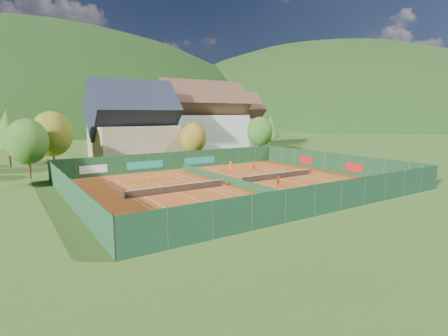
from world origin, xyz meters
TOP-DOWN VIEW (x-y plane):
  - ground at (0.00, 0.00)m, footprint 600.00×600.00m
  - clay_pad at (0.00, 0.00)m, footprint 40.00×32.00m
  - court_markings_left at (-8.00, 0.00)m, footprint 11.03×23.83m
  - court_markings_right at (8.00, 0.00)m, footprint 11.03×23.83m
  - tennis_net_left at (-7.85, 0.00)m, footprint 13.30×0.10m
  - tennis_net_right at (8.15, 0.00)m, footprint 13.30×0.10m
  - court_divider at (0.00, 0.00)m, footprint 0.03×28.80m
  - fence_north at (-0.46, 15.99)m, footprint 40.00×0.10m
  - fence_south at (0.00, -16.00)m, footprint 40.00×0.04m
  - fence_west at (-20.00, 0.00)m, footprint 0.04×32.00m
  - fence_east at (20.00, 0.05)m, footprint 0.09×32.00m
  - chalet at (-3.00, 30.00)m, footprint 16.20×12.00m
  - hotel_block_a at (16.00, 36.00)m, footprint 21.60×11.00m
  - hotel_block_b at (30.00, 44.00)m, footprint 17.28×10.00m
  - tree_west_front at (-22.00, 20.00)m, footprint 5.72×5.72m
  - tree_west_mid at (-18.00, 26.00)m, footprint 6.44×6.44m
  - tree_west_back at (-24.00, 34.00)m, footprint 5.60×5.60m
  - tree_center at (6.00, 22.00)m, footprint 5.01×5.01m
  - tree_east_front at (24.00, 24.00)m, footprint 5.72×5.72m
  - tree_east_mid at (34.00, 32.00)m, footprint 5.04×5.04m
  - tree_east_back at (26.00, 40.00)m, footprint 7.15×7.15m
  - mountain_backdrop at (28.54, 233.48)m, footprint 820.00×530.00m
  - ball_hopper at (12.39, -10.73)m, footprint 0.34×0.34m
  - loose_ball_0 at (-8.59, -7.40)m, footprint 0.07×0.07m
  - loose_ball_1 at (4.95, -8.98)m, footprint 0.07×0.07m
  - loose_ball_2 at (3.59, 6.87)m, footprint 0.07×0.07m
  - loose_ball_3 at (-4.94, 8.61)m, footprint 0.07×0.07m
  - loose_ball_4 at (9.75, -0.39)m, footprint 0.07×0.07m
  - player_left_near at (-11.48, -10.95)m, footprint 0.48×0.33m
  - player_left_mid at (-4.61, -9.79)m, footprint 0.79×0.67m
  - player_left_far at (-10.13, 3.55)m, footprint 0.86×0.50m
  - player_right_near at (3.82, -4.70)m, footprint 0.96×0.75m
  - player_right_far_a at (6.27, 9.59)m, footprint 0.91×0.78m
  - player_right_far_b at (9.65, 7.79)m, footprint 1.25×0.96m

SIDE VIEW (x-z plane):
  - mountain_backdrop at x=28.54m, z-range -160.64..81.36m
  - ground at x=0.00m, z-range -0.02..-0.02m
  - clay_pad at x=0.00m, z-range 0.00..0.01m
  - court_markings_left at x=-8.00m, z-range 0.01..0.01m
  - court_markings_right at x=8.00m, z-range 0.01..0.01m
  - loose_ball_0 at x=-8.59m, z-range 0.00..0.07m
  - loose_ball_1 at x=4.95m, z-range 0.00..0.07m
  - loose_ball_2 at x=3.59m, z-range 0.00..0.07m
  - loose_ball_3 at x=-4.94m, z-range 0.00..0.07m
  - loose_ball_4 at x=9.75m, z-range 0.00..0.07m
  - court_divider at x=0.00m, z-range 0.00..1.00m
  - tennis_net_left at x=-7.85m, z-range 0.00..1.02m
  - tennis_net_right at x=8.15m, z-range 0.00..1.02m
  - ball_hopper at x=12.39m, z-range 0.16..0.96m
  - player_left_near at x=-11.48m, z-range 0.00..1.28m
  - player_left_far at x=-10.13m, z-range 0.00..1.32m
  - player_right_far_b at x=9.65m, z-range 0.00..1.32m
  - player_left_mid at x=-4.61m, z-range 0.00..1.45m
  - player_right_near at x=3.82m, z-range 0.00..1.52m
  - player_right_far_a at x=6.27m, z-range 0.00..1.58m
  - fence_north at x=-0.46m, z-range -0.03..2.97m
  - fence_east at x=20.00m, z-range -0.02..2.98m
  - fence_south at x=0.00m, z-range 0.00..3.00m
  - fence_west at x=-20.00m, z-range 0.00..3.00m
  - tree_center at x=6.00m, z-range 0.92..8.52m
  - tree_west_front at x=-22.00m, z-range 1.05..9.74m
  - tree_east_front at x=24.00m, z-range 1.05..9.74m
  - tree_east_mid at x=34.00m, z-range 1.56..10.56m
  - tree_west_mid at x=-18.00m, z-range 1.18..10.96m
  - hotel_block_b at x=30.00m, z-range -1.13..14.37m
  - chalet at x=-3.00m, z-range -1.38..14.62m
  - tree_west_back at x=-24.00m, z-range 1.74..11.74m
  - tree_east_back at x=26.00m, z-range 1.31..12.18m
  - hotel_block_a at x=16.00m, z-range -1.24..16.01m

